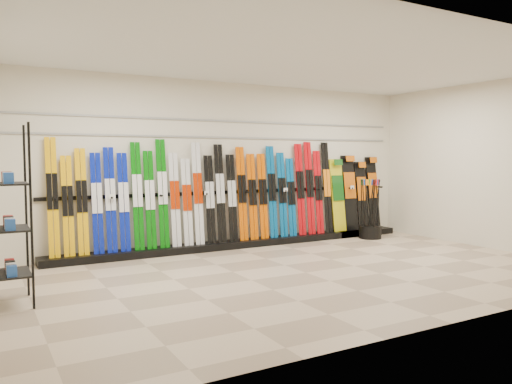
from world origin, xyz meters
TOP-DOWN VIEW (x-y plane):
  - floor at (0.00, 0.00)m, footprint 8.00×8.00m
  - back_wall at (0.00, 2.50)m, footprint 8.00×0.00m
  - right_wall at (4.00, 0.00)m, footprint 0.00×5.00m
  - ceiling at (0.00, 0.00)m, footprint 8.00×8.00m
  - ski_rack_base at (0.22, 2.28)m, footprint 8.00×0.40m
  - skis at (-0.44, 2.33)m, footprint 5.37×0.22m
  - snowboards at (2.91, 2.36)m, footprint 1.25×0.24m
  - accessory_rack at (-3.75, 0.36)m, footprint 0.40×0.60m
  - pole_bin at (2.88, 1.84)m, footprint 0.45×0.45m
  - ski_poles at (2.87, 1.82)m, footprint 0.36×0.35m
  - slatwall_rail_0 at (0.00, 2.48)m, footprint 7.60×0.02m
  - slatwall_rail_1 at (0.00, 2.48)m, footprint 7.60×0.02m

SIDE VIEW (x-z plane):
  - floor at x=0.00m, z-range 0.00..0.00m
  - ski_rack_base at x=0.22m, z-range 0.00..0.12m
  - pole_bin at x=2.88m, z-range 0.00..0.25m
  - ski_poles at x=2.87m, z-range 0.02..1.20m
  - snowboards at x=2.91m, z-range 0.09..1.65m
  - skis at x=-0.44m, z-range 0.04..1.87m
  - accessory_rack at x=-3.75m, z-range 0.00..2.01m
  - back_wall at x=0.00m, z-range -2.50..5.50m
  - right_wall at x=4.00m, z-range -1.00..4.00m
  - slatwall_rail_0 at x=0.00m, z-range 1.98..2.02m
  - slatwall_rail_1 at x=0.00m, z-range 2.28..2.31m
  - ceiling at x=0.00m, z-range 3.00..3.00m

